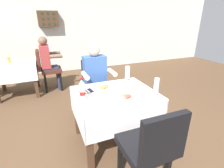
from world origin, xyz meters
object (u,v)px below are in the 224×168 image
object	(u,v)px
beer_glass_left	(127,73)
background_patron	(48,61)
chair_far_diner_seat	(97,85)
chair_near_camera_side	(150,147)
plate_near_camera	(125,97)
background_chair_right	(47,68)
wall_bottle_rack	(48,19)
beer_glass_middle	(156,87)
napkin_cutlery_set	(86,91)
background_dining_table	(16,71)
plate_far_diner	(105,88)
seated_diner_far	(96,78)
cola_bottle_primary	(82,91)
main_dining_table	(115,105)
background_table_tumbler	(9,60)

from	to	relation	value
beer_glass_left	background_patron	world-z (taller)	background_patron
chair_far_diner_seat	chair_near_camera_side	world-z (taller)	same
plate_near_camera	background_chair_right	world-z (taller)	background_chair_right
background_patron	wall_bottle_rack	xyz separation A→B (m)	(0.18, 1.38, 0.91)
chair_far_diner_seat	plate_near_camera	size ratio (longest dim) A/B	4.34
beer_glass_middle	napkin_cutlery_set	xyz separation A→B (m)	(-0.76, 0.45, -0.11)
beer_glass_left	background_dining_table	size ratio (longest dim) A/B	0.25
background_dining_table	background_chair_right	bearing A→B (deg)	0.00
plate_far_diner	background_chair_right	size ratio (longest dim) A/B	0.24
background_chair_right	beer_glass_middle	bearing A→B (deg)	-65.20
seated_diner_far	beer_glass_middle	xyz separation A→B (m)	(0.46, -0.98, 0.16)
background_dining_table	background_chair_right	world-z (taller)	background_chair_right
beer_glass_left	cola_bottle_primary	world-z (taller)	cola_bottle_primary
chair_near_camera_side	background_dining_table	size ratio (longest dim) A/B	1.12
cola_bottle_primary	background_dining_table	world-z (taller)	cola_bottle_primary
main_dining_table	beer_glass_middle	bearing A→B (deg)	-33.15
main_dining_table	beer_glass_middle	xyz separation A→B (m)	(0.42, -0.28, 0.30)
main_dining_table	beer_glass_left	xyz separation A→B (m)	(0.35, 0.34, 0.29)
background_table_tumbler	napkin_cutlery_set	bearing A→B (deg)	-61.30
background_table_tumbler	background_chair_right	bearing A→B (deg)	0.11
seated_diner_far	background_dining_table	bearing A→B (deg)	130.91
chair_far_diner_seat	plate_near_camera	distance (m)	1.03
seated_diner_far	background_patron	world-z (taller)	same
plate_near_camera	beer_glass_middle	distance (m)	0.40
background_table_tumbler	wall_bottle_rack	distance (m)	1.86
plate_near_camera	napkin_cutlery_set	distance (m)	0.53
beer_glass_left	napkin_cutlery_set	world-z (taller)	beer_glass_left
cola_bottle_primary	background_dining_table	size ratio (longest dim) A/B	0.32
napkin_cutlery_set	wall_bottle_rack	bearing A→B (deg)	93.19
main_dining_table	background_table_tumbler	bearing A→B (deg)	123.18
seated_diner_far	background_table_tumbler	distance (m)	2.13
seated_diner_far	beer_glass_middle	bearing A→B (deg)	-64.78
background_chair_right	wall_bottle_rack	xyz separation A→B (m)	(0.23, 1.38, 1.06)
beer_glass_left	background_dining_table	distance (m)	2.62
main_dining_table	background_dining_table	xyz separation A→B (m)	(-1.39, 2.27, -0.01)
chair_near_camera_side	beer_glass_middle	bearing A→B (deg)	51.74
beer_glass_middle	background_table_tumbler	bearing A→B (deg)	126.83
cola_bottle_primary	background_patron	xyz separation A→B (m)	(-0.28, 2.33, -0.16)
plate_far_diner	background_chair_right	world-z (taller)	background_chair_right
background_dining_table	wall_bottle_rack	bearing A→B (deg)	57.79
cola_bottle_primary	background_chair_right	world-z (taller)	cola_bottle_primary
background_chair_right	background_table_tumbler	bearing A→B (deg)	-179.89
plate_far_diner	wall_bottle_rack	xyz separation A→B (m)	(-0.45, 3.48, 0.85)
background_chair_right	wall_bottle_rack	distance (m)	1.75
beer_glass_left	cola_bottle_primary	distance (m)	0.87
plate_near_camera	main_dining_table	bearing A→B (deg)	100.37
napkin_cutlery_set	background_table_tumbler	size ratio (longest dim) A/B	1.77
background_dining_table	background_chair_right	size ratio (longest dim) A/B	0.89
background_patron	napkin_cutlery_set	bearing A→B (deg)	-79.99
chair_near_camera_side	background_chair_right	distance (m)	3.17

